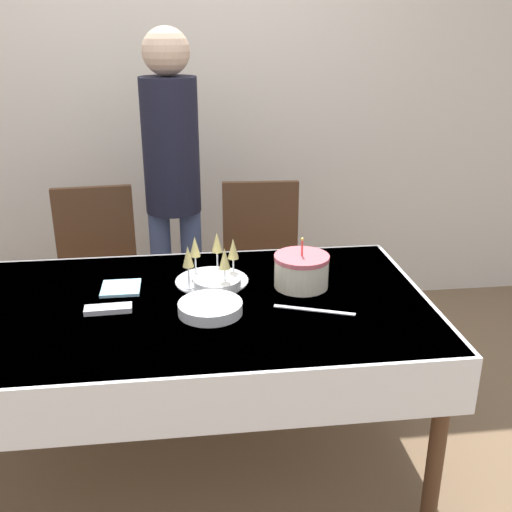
% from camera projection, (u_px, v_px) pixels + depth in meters
% --- Properties ---
extents(ground_plane, '(12.00, 12.00, 0.00)m').
position_uv_depth(ground_plane, '(189.00, 465.00, 2.52)').
color(ground_plane, brown).
extents(wall_back, '(8.00, 0.05, 2.70)m').
position_uv_depth(wall_back, '(174.00, 94.00, 3.50)').
color(wall_back, silver).
rests_on(wall_back, ground_plane).
extents(dining_table, '(1.88, 1.04, 0.76)m').
position_uv_depth(dining_table, '(181.00, 327.00, 2.28)').
color(dining_table, white).
rests_on(dining_table, ground_plane).
extents(dining_chair_far_left, '(0.45, 0.45, 0.97)m').
position_uv_depth(dining_chair_far_left, '(98.00, 275.00, 3.05)').
color(dining_chair_far_left, '#51331E').
rests_on(dining_chair_far_left, ground_plane).
extents(dining_chair_far_right, '(0.44, 0.44, 0.97)m').
position_uv_depth(dining_chair_far_right, '(262.00, 267.00, 3.15)').
color(dining_chair_far_right, '#51331E').
rests_on(dining_chair_far_right, ground_plane).
extents(birthday_cake, '(0.22, 0.22, 0.21)m').
position_uv_depth(birthday_cake, '(301.00, 271.00, 2.36)').
color(birthday_cake, beige).
rests_on(birthday_cake, dining_table).
extents(champagne_tray, '(0.30, 0.30, 0.18)m').
position_uv_depth(champagne_tray, '(212.00, 263.00, 2.40)').
color(champagne_tray, silver).
rests_on(champagne_tray, dining_table).
extents(plate_stack_main, '(0.23, 0.23, 0.04)m').
position_uv_depth(plate_stack_main, '(210.00, 308.00, 2.16)').
color(plate_stack_main, white).
rests_on(plate_stack_main, dining_table).
extents(plate_stack_dessert, '(0.19, 0.19, 0.04)m').
position_uv_depth(plate_stack_dessert, '(217.00, 283.00, 2.37)').
color(plate_stack_dessert, white).
rests_on(plate_stack_dessert, dining_table).
extents(cake_knife, '(0.29, 0.12, 0.00)m').
position_uv_depth(cake_knife, '(314.00, 310.00, 2.18)').
color(cake_knife, silver).
rests_on(cake_knife, dining_table).
extents(fork_pile, '(0.17, 0.07, 0.02)m').
position_uv_depth(fork_pile, '(108.00, 309.00, 2.17)').
color(fork_pile, silver).
rests_on(fork_pile, dining_table).
extents(napkin_pile, '(0.15, 0.15, 0.01)m').
position_uv_depth(napkin_pile, '(121.00, 288.00, 2.36)').
color(napkin_pile, '#8CC6E0').
rests_on(napkin_pile, dining_table).
extents(person_standing, '(0.28, 0.28, 1.73)m').
position_uv_depth(person_standing, '(172.00, 170.00, 3.00)').
color(person_standing, '#3F4C72').
rests_on(person_standing, ground_plane).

